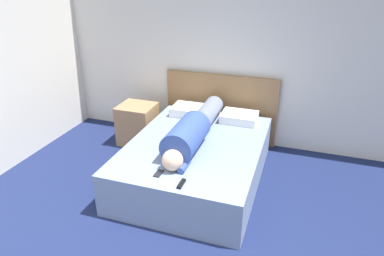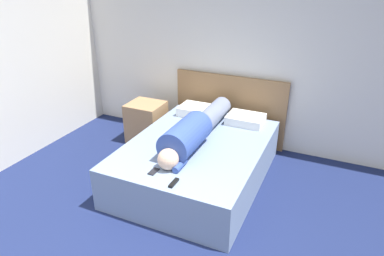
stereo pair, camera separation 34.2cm
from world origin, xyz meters
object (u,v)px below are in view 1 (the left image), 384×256
at_px(nightstand, 138,124).
at_px(cell_phone, 159,173).
at_px(person_lying, 193,130).
at_px(pillow_near_headboard, 190,110).
at_px(tv_remote, 181,184).
at_px(bed, 196,161).
at_px(pillow_second, 239,117).

bearing_deg(nightstand, cell_phone, -55.80).
relative_size(person_lying, pillow_near_headboard, 3.46).
distance_m(nightstand, tv_remote, 1.94).
bearing_deg(tv_remote, cell_phone, 159.79).
height_order(nightstand, person_lying, person_lying).
bearing_deg(person_lying, tv_remote, -78.54).
distance_m(bed, pillow_near_headboard, 0.89).
height_order(nightstand, tv_remote, nightstand).
bearing_deg(pillow_near_headboard, bed, -66.56).
xyz_separation_m(nightstand, pillow_second, (1.43, 0.12, 0.25)).
xyz_separation_m(bed, nightstand, (-1.09, 0.64, 0.04)).
xyz_separation_m(bed, cell_phone, (-0.14, -0.75, 0.25)).
xyz_separation_m(person_lying, pillow_near_headboard, (-0.29, 0.76, -0.09)).
distance_m(bed, pillow_second, 0.89).
bearing_deg(person_lying, pillow_near_headboard, 110.96).
bearing_deg(pillow_second, person_lying, -116.60).
xyz_separation_m(bed, tv_remote, (0.13, -0.85, 0.25)).
relative_size(person_lying, pillow_second, 3.64).
relative_size(pillow_near_headboard, tv_remote, 3.23).
height_order(bed, tv_remote, tv_remote).
relative_size(bed, pillow_near_headboard, 4.08).
distance_m(pillow_near_headboard, pillow_second, 0.67).
bearing_deg(person_lying, nightstand, 148.51).
xyz_separation_m(nightstand, pillow_near_headboard, (0.76, 0.12, 0.26)).
xyz_separation_m(pillow_near_headboard, pillow_second, (0.67, 0.00, -0.01)).
distance_m(nightstand, pillow_near_headboard, 0.81).
height_order(bed, pillow_second, pillow_second).
bearing_deg(cell_phone, tv_remote, -20.21).
height_order(pillow_near_headboard, tv_remote, pillow_near_headboard).
bearing_deg(pillow_second, tv_remote, -97.41).
distance_m(pillow_near_headboard, tv_remote, 1.68).
distance_m(nightstand, pillow_second, 1.46).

